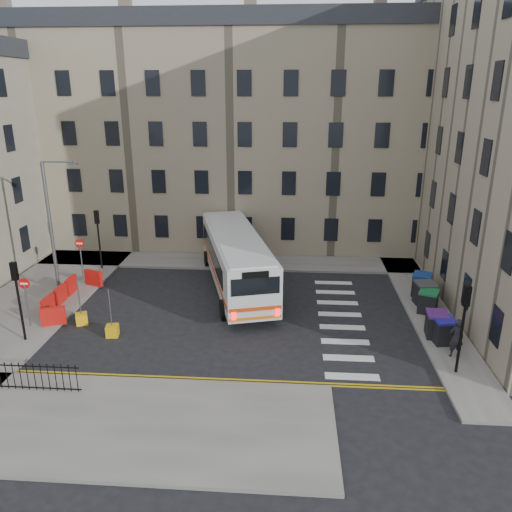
# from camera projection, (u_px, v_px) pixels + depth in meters

# --- Properties ---
(ground) EXTENTS (120.00, 120.00, 0.00)m
(ground) POSITION_uv_depth(u_px,v_px,m) (268.00, 315.00, 27.96)
(ground) COLOR black
(ground) RESTS_ON ground
(pavement_north) EXTENTS (36.00, 3.20, 0.15)m
(pavement_north) POSITION_uv_depth(u_px,v_px,m) (192.00, 261.00, 36.48)
(pavement_north) COLOR slate
(pavement_north) RESTS_ON ground
(pavement_east) EXTENTS (2.40, 26.00, 0.15)m
(pavement_east) POSITION_uv_depth(u_px,v_px,m) (416.00, 291.00, 31.10)
(pavement_east) COLOR slate
(pavement_east) RESTS_ON ground
(pavement_west) EXTENTS (6.00, 22.00, 0.15)m
(pavement_west) POSITION_uv_depth(u_px,v_px,m) (36.00, 300.00, 29.85)
(pavement_west) COLOR slate
(pavement_west) RESTS_ON ground
(pavement_sw) EXTENTS (20.00, 6.00, 0.15)m
(pavement_sw) POSITION_uv_depth(u_px,v_px,m) (72.00, 421.00, 18.98)
(pavement_sw) COLOR slate
(pavement_sw) RESTS_ON ground
(terrace_north) EXTENTS (38.30, 10.80, 17.20)m
(terrace_north) POSITION_uv_depth(u_px,v_px,m) (192.00, 133.00, 40.32)
(terrace_north) COLOR gray
(terrace_north) RESTS_ON ground
(traffic_light_east) EXTENTS (0.28, 0.22, 4.10)m
(traffic_light_east) POSITION_uv_depth(u_px,v_px,m) (464.00, 316.00, 21.25)
(traffic_light_east) COLOR black
(traffic_light_east) RESTS_ON pavement_east
(traffic_light_nw) EXTENTS (0.28, 0.22, 4.10)m
(traffic_light_nw) POSITION_uv_depth(u_px,v_px,m) (98.00, 230.00, 34.01)
(traffic_light_nw) COLOR black
(traffic_light_nw) RESTS_ON pavement_west
(traffic_light_sw) EXTENTS (0.28, 0.22, 4.10)m
(traffic_light_sw) POSITION_uv_depth(u_px,v_px,m) (17.00, 289.00, 24.09)
(traffic_light_sw) COLOR black
(traffic_light_sw) RESTS_ON pavement_west
(streetlamp) EXTENTS (0.50, 0.22, 8.14)m
(streetlamp) POSITION_uv_depth(u_px,v_px,m) (51.00, 227.00, 29.36)
(streetlamp) COLOR #595B5E
(streetlamp) RESTS_ON pavement_west
(no_entry_north) EXTENTS (0.60, 0.08, 3.00)m
(no_entry_north) POSITION_uv_depth(u_px,v_px,m) (80.00, 250.00, 32.41)
(no_entry_north) COLOR #595B5E
(no_entry_north) RESTS_ON pavement_west
(no_entry_south) EXTENTS (0.60, 0.08, 3.00)m
(no_entry_south) POSITION_uv_depth(u_px,v_px,m) (25.00, 292.00, 25.80)
(no_entry_south) COLOR #595B5E
(no_entry_south) RESTS_ON pavement_west
(roadworks_barriers) EXTENTS (1.66, 6.26, 1.00)m
(roadworks_barriers) POSITION_uv_depth(u_px,v_px,m) (66.00, 295.00, 29.04)
(roadworks_barriers) COLOR red
(roadworks_barriers) RESTS_ON pavement_west
(bus) EXTENTS (6.12, 12.90, 3.43)m
(bus) POSITION_uv_depth(u_px,v_px,m) (236.00, 258.00, 31.27)
(bus) COLOR silver
(bus) RESTS_ON ground
(wheelie_bin_a) EXTENTS (1.13, 1.26, 1.26)m
(wheelie_bin_a) POSITION_uv_depth(u_px,v_px,m) (443.00, 330.00, 24.54)
(wheelie_bin_a) COLOR black
(wheelie_bin_a) RESTS_ON pavement_east
(wheelie_bin_b) EXTENTS (1.13, 1.27, 1.29)m
(wheelie_bin_b) POSITION_uv_depth(u_px,v_px,m) (436.00, 324.00, 25.11)
(wheelie_bin_b) COLOR black
(wheelie_bin_b) RESTS_ON pavement_east
(wheelie_bin_c) EXTENTS (1.37, 1.44, 1.26)m
(wheelie_bin_c) POSITION_uv_depth(u_px,v_px,m) (428.00, 301.00, 27.85)
(wheelie_bin_c) COLOR black
(wheelie_bin_c) RESTS_ON pavement_east
(wheelie_bin_d) EXTENTS (1.21, 1.35, 1.35)m
(wheelie_bin_d) POSITION_uv_depth(u_px,v_px,m) (425.00, 294.00, 28.78)
(wheelie_bin_d) COLOR black
(wheelie_bin_d) RESTS_ON pavement_east
(wheelie_bin_e) EXTENTS (1.42, 1.51, 1.34)m
(wheelie_bin_e) POSITION_uv_depth(u_px,v_px,m) (422.00, 284.00, 30.15)
(wheelie_bin_e) COLOR black
(wheelie_bin_e) RESTS_ON pavement_east
(pedestrian) EXTENTS (0.73, 0.51, 1.91)m
(pedestrian) POSITION_uv_depth(u_px,v_px,m) (456.00, 338.00, 23.10)
(pedestrian) COLOR black
(pedestrian) RESTS_ON pavement_east
(bollard_yellow) EXTENTS (0.79, 0.79, 0.60)m
(bollard_yellow) POSITION_uv_depth(u_px,v_px,m) (82.00, 319.00, 26.85)
(bollard_yellow) COLOR #F3AB0D
(bollard_yellow) RESTS_ON ground
(bollard_chevron) EXTENTS (0.69, 0.69, 0.60)m
(bollard_chevron) POSITION_uv_depth(u_px,v_px,m) (112.00, 331.00, 25.53)
(bollard_chevron) COLOR gold
(bollard_chevron) RESTS_ON ground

